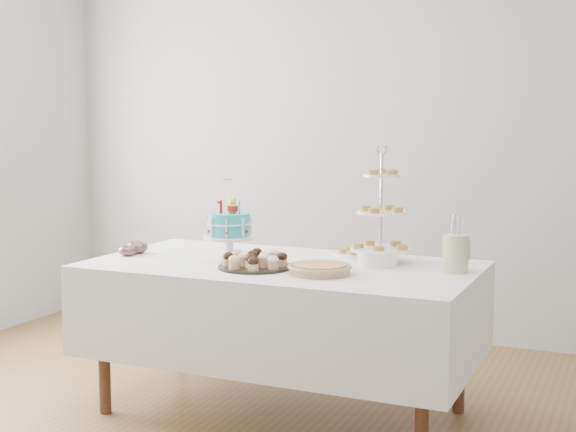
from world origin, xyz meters
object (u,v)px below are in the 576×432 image
at_px(table, 282,308).
at_px(pastry_plate, 354,252).
at_px(utensil_pitcher, 456,252).
at_px(cupcake_tray, 255,260).
at_px(jam_bowl_b, 137,247).
at_px(birthday_cake, 229,238).
at_px(jam_bowl_a, 128,251).
at_px(tiered_stand, 381,213).
at_px(plate_stack, 377,258).
at_px(pie, 320,268).

bearing_deg(table, pastry_plate, 59.07).
distance_m(table, utensil_pitcher, 0.91).
height_order(cupcake_tray, jam_bowl_b, cupcake_tray).
bearing_deg(jam_bowl_b, birthday_cake, 1.15).
height_order(pastry_plate, jam_bowl_b, jam_bowl_b).
relative_size(pastry_plate, jam_bowl_a, 2.30).
bearing_deg(jam_bowl_a, pastry_plate, 25.74).
distance_m(jam_bowl_b, utensil_pitcher, 1.69).
distance_m(jam_bowl_a, jam_bowl_b, 0.09).
bearing_deg(utensil_pitcher, tiered_stand, 140.05).
xyz_separation_m(cupcake_tray, jam_bowl_b, (-0.77, 0.14, -0.01)).
xyz_separation_m(plate_stack, jam_bowl_b, (-1.29, -0.18, -0.01)).
distance_m(birthday_cake, pastry_plate, 0.68).
relative_size(birthday_cake, jam_bowl_a, 4.28).
bearing_deg(table, birthday_cake, -175.64).
xyz_separation_m(pie, jam_bowl_a, (-1.12, 0.06, -0.00)).
bearing_deg(plate_stack, jam_bowl_a, -168.37).
relative_size(birthday_cake, tiered_stand, 0.69).
bearing_deg(utensil_pitcher, plate_stack, 152.95).
xyz_separation_m(birthday_cake, pie, (0.56, -0.16, -0.09)).
relative_size(table, birthday_cake, 4.65).
height_order(plate_stack, pastry_plate, plate_stack).
relative_size(pie, plate_stack, 1.52).
bearing_deg(birthday_cake, pastry_plate, 17.12).
relative_size(birthday_cake, jam_bowl_b, 3.56).
relative_size(birthday_cake, plate_stack, 2.09).
height_order(jam_bowl_a, utensil_pitcher, utensil_pitcher).
bearing_deg(cupcake_tray, jam_bowl_a, 176.45).
relative_size(tiered_stand, utensil_pitcher, 2.19).
bearing_deg(pastry_plate, table, -120.93).
distance_m(pie, jam_bowl_b, 1.13).
bearing_deg(pastry_plate, pie, -86.40).
xyz_separation_m(pie, utensil_pitcher, (0.56, 0.31, 0.07)).
xyz_separation_m(pie, pastry_plate, (-0.04, 0.58, -0.01)).
xyz_separation_m(tiered_stand, jam_bowl_b, (-1.28, -0.27, -0.22)).
xyz_separation_m(table, jam_bowl_a, (-0.84, -0.12, 0.25)).
xyz_separation_m(birthday_cake, jam_bowl_b, (-0.55, -0.01, -0.08)).
relative_size(tiered_stand, pastry_plate, 2.67).
bearing_deg(jam_bowl_a, utensil_pitcher, 8.32).
relative_size(birthday_cake, pie, 1.37).
relative_size(cupcake_tray, pastry_plate, 1.62).
distance_m(cupcake_tray, jam_bowl_b, 0.79).
xyz_separation_m(cupcake_tray, pastry_plate, (0.30, 0.57, -0.03)).
bearing_deg(tiered_stand, cupcake_tray, -140.91).
bearing_deg(tiered_stand, pie, -110.85).
height_order(table, pie, pie).
relative_size(pie, jam_bowl_b, 2.59).
bearing_deg(jam_bowl_b, utensil_pitcher, 5.38).
height_order(birthday_cake, tiered_stand, tiered_stand).
bearing_deg(utensil_pitcher, pastry_plate, 131.24).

